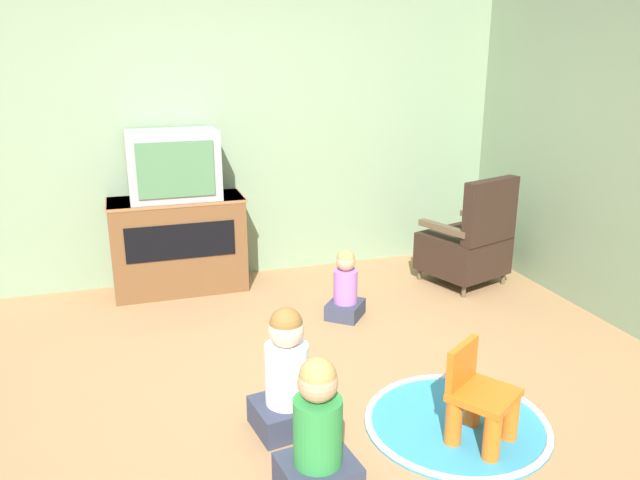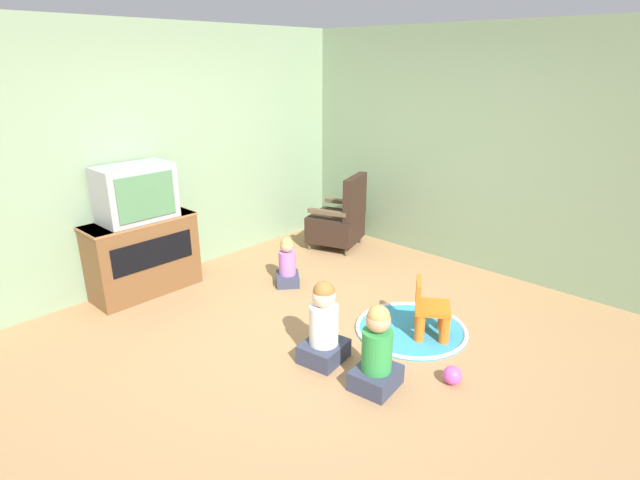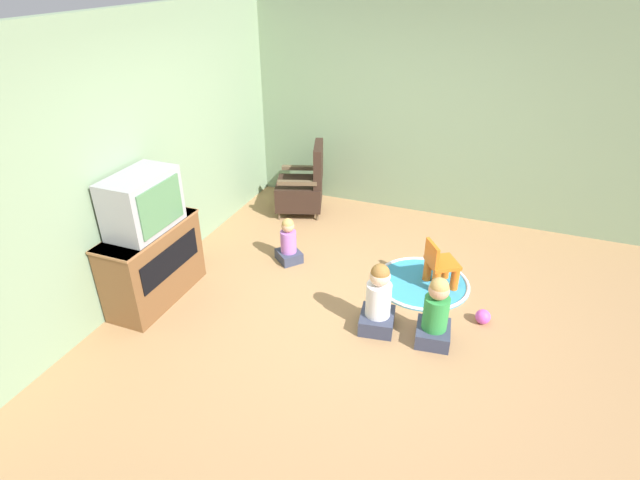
% 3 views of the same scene
% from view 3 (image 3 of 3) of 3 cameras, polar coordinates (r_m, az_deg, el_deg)
% --- Properties ---
extents(ground_plane, '(30.00, 30.00, 0.00)m').
position_cam_3_polar(ground_plane, '(4.90, 3.76, -8.11)').
color(ground_plane, '#9E754C').
extents(wall_back, '(5.55, 0.12, 2.63)m').
position_cam_3_polar(wall_back, '(5.09, -21.05, 8.36)').
color(wall_back, gray).
rests_on(wall_back, ground_plane).
extents(wall_right, '(0.12, 5.25, 2.63)m').
position_cam_3_polar(wall_right, '(6.47, 14.42, 13.69)').
color(wall_right, gray).
rests_on(wall_right, ground_plane).
extents(tv_cabinet, '(1.07, 0.44, 0.78)m').
position_cam_3_polar(tv_cabinet, '(5.12, -18.52, -2.50)').
color(tv_cabinet, brown).
rests_on(tv_cabinet, ground_plane).
extents(television, '(0.70, 0.42, 0.54)m').
position_cam_3_polar(television, '(4.82, -19.65, 4.02)').
color(television, '#939399').
rests_on(television, tv_cabinet).
extents(black_armchair, '(0.74, 0.75, 0.94)m').
position_cam_3_polar(black_armchair, '(6.61, -1.96, 6.04)').
color(black_armchair, brown).
rests_on(black_armchair, ground_plane).
extents(yellow_kid_chair, '(0.42, 0.41, 0.51)m').
position_cam_3_polar(yellow_kid_chair, '(5.27, 13.55, -3.10)').
color(yellow_kid_chair, orange).
rests_on(yellow_kid_chair, ground_plane).
extents(play_mat, '(0.99, 0.99, 0.04)m').
position_cam_3_polar(play_mat, '(5.38, 11.57, -4.76)').
color(play_mat, teal).
rests_on(play_mat, ground_plane).
extents(child_watching_left, '(0.37, 0.33, 0.66)m').
position_cam_3_polar(child_watching_left, '(4.49, 13.06, -8.31)').
color(child_watching_left, '#33384C').
rests_on(child_watching_left, ground_plane).
extents(child_watching_center, '(0.39, 0.35, 0.68)m').
position_cam_3_polar(child_watching_center, '(4.55, 6.67, -6.98)').
color(child_watching_center, '#33384C').
rests_on(child_watching_center, ground_plane).
extents(child_watching_right, '(0.35, 0.36, 0.53)m').
position_cam_3_polar(child_watching_right, '(5.55, -3.62, -0.32)').
color(child_watching_right, '#33384C').
rests_on(child_watching_right, ground_plane).
extents(toy_ball, '(0.14, 0.14, 0.14)m').
position_cam_3_polar(toy_ball, '(4.95, 18.12, -8.33)').
color(toy_ball, '#CC4CB2').
rests_on(toy_ball, ground_plane).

